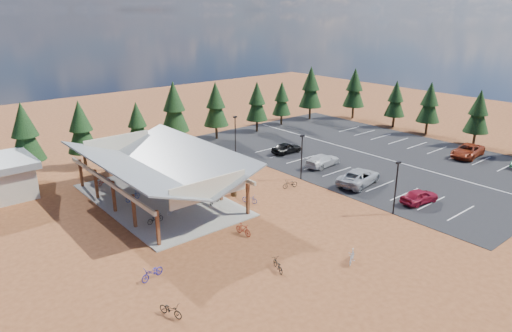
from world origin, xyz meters
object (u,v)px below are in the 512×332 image
object	(u,v)px
bike_14	(250,199)
trash_bin_0	(234,192)
bike_6	(170,186)
car_0	(419,196)
car_3	(323,160)
car_6	(467,151)
bike_11	(243,229)
lamp_post_2	(235,133)
bike_13	(352,256)
bike_8	(171,310)
car_4	(287,148)
bike_5	(201,194)
lamp_post_0	(396,184)
lamp_post_1	(302,154)
bike_7	(142,173)
bike_12	(278,265)
bike_3	(104,181)
bike_16	(290,184)
bike_0	(155,219)
bike_10	(152,273)
bike_2	(133,196)
bike_4	(214,200)
bike_15	(235,186)
car_2	(359,177)
bike_1	(173,209)
trash_bin_1	(221,182)
bike_pavilion	(157,164)

from	to	relation	value
bike_14	trash_bin_0	bearing A→B (deg)	68.31
bike_6	car_0	distance (m)	25.16
car_3	car_6	xyz separation A→B (m)	(16.99, -9.45, 0.07)
car_3	bike_11	bearing A→B (deg)	108.61
trash_bin_0	car_6	bearing A→B (deg)	-16.33
lamp_post_2	bike_6	xyz separation A→B (m)	(-13.00, -5.70, -2.42)
bike_13	car_0	xyz separation A→B (m)	(13.88, 2.85, 0.23)
bike_8	car_4	xyz separation A→B (m)	(28.86, 19.95, 0.30)
lamp_post_2	car_6	bearing A→B (deg)	-41.99
bike_5	car_6	xyz separation A→B (m)	(34.07, -10.19, 0.20)
lamp_post_0	lamp_post_2	xyz separation A→B (m)	(0.00, 24.00, 0.00)
lamp_post_1	bike_7	xyz separation A→B (m)	(-13.44, 11.74, -2.41)
bike_12	car_0	distance (m)	18.86
lamp_post_1	bike_14	distance (m)	9.05
bike_3	car_4	world-z (taller)	car_4
lamp_post_0	bike_16	bearing A→B (deg)	104.23
lamp_post_0	car_6	xyz separation A→B (m)	(22.20, 4.01, -2.13)
bike_0	bike_12	distance (m)	12.96
bike_10	car_0	distance (m)	26.81
bike_2	bike_13	world-z (taller)	bike_2
bike_2	bike_4	bearing A→B (deg)	-152.75
bike_15	car_0	xyz separation A→B (m)	(11.81, -14.23, 0.26)
bike_2	car_2	world-z (taller)	car_2
bike_10	bike_12	size ratio (longest dim) A/B	1.12
bike_11	trash_bin_0	bearing A→B (deg)	51.98
trash_bin_0	bike_1	world-z (taller)	bike_1
bike_8	bike_12	xyz separation A→B (m)	(8.63, -0.38, -0.02)
bike_2	bike_5	bearing A→B (deg)	-145.03
bike_5	bike_13	distance (m)	17.33
bike_7	car_4	size ratio (longest dim) A/B	0.37
bike_1	bike_10	distance (m)	10.58
bike_15	bike_16	xyz separation A→B (m)	(4.94, -3.20, -0.01)
bike_1	trash_bin_1	bearing A→B (deg)	-83.29
trash_bin_1	bike_11	distance (m)	11.51
trash_bin_0	bike_12	size ratio (longest dim) A/B	0.53
car_3	car_0	bearing A→B (deg)	171.19
bike_6	bike_13	size ratio (longest dim) A/B	1.01
bike_0	bike_15	world-z (taller)	bike_15
trash_bin_1	bike_11	bearing A→B (deg)	-116.66
bike_3	bike_6	distance (m)	7.54
bike_pavilion	bike_12	world-z (taller)	bike_pavilion
bike_1	car_0	world-z (taller)	car_0
bike_8	car_6	world-z (taller)	car_6
bike_1	car_6	bearing A→B (deg)	-118.24
bike_12	car_4	bearing A→B (deg)	-114.05
bike_3	bike_14	xyz separation A→B (m)	(9.16, -13.60, -0.15)
bike_4	bike_15	bearing A→B (deg)	-86.77
lamp_post_2	car_3	distance (m)	11.96
bike_10	bike_12	bearing A→B (deg)	43.50
bike_16	car_4	bearing A→B (deg)	148.96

